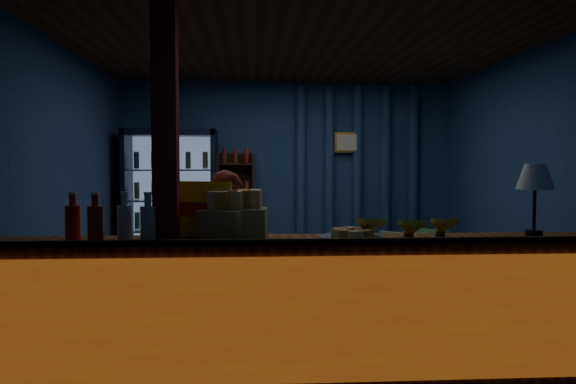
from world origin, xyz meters
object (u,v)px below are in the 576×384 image
object	(u,v)px
pastry_tray	(352,236)
table_lamp	(535,180)
green_chair	(414,252)
shopkeeper	(228,263)

from	to	relation	value
pastry_tray	table_lamp	bearing A→B (deg)	4.79
pastry_tray	green_chair	bearing A→B (deg)	67.18
table_lamp	pastry_tray	bearing A→B (deg)	-175.21
pastry_tray	table_lamp	size ratio (longest dim) A/B	0.90
shopkeeper	table_lamp	bearing A→B (deg)	-16.96
pastry_tray	table_lamp	xyz separation A→B (m)	(1.32, 0.11, 0.37)
shopkeeper	table_lamp	distance (m)	2.31
shopkeeper	table_lamp	world-z (taller)	table_lamp
green_chair	table_lamp	world-z (taller)	table_lamp
green_chair	table_lamp	xyz separation A→B (m)	(-0.11, -3.29, 1.04)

